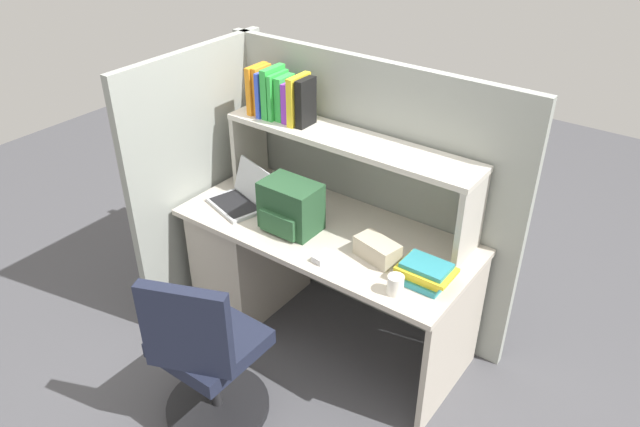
{
  "coord_description": "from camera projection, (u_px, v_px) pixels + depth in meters",
  "views": [
    {
      "loc": [
        1.56,
        -2.17,
        2.48
      ],
      "look_at": [
        0.0,
        -0.05,
        0.85
      ],
      "focal_mm": 34.1,
      "sensor_mm": 36.0,
      "label": 1
    }
  ],
  "objects": [
    {
      "name": "cubicle_partition_rear",
      "position": [
        365.0,
        193.0,
        3.43
      ],
      "size": [
        1.84,
        0.05,
        1.55
      ],
      "primitive_type": "cube",
      "color": "#939991",
      "rests_on": "ground_plane"
    },
    {
      "name": "desk",
      "position": [
        272.0,
        254.0,
        3.56
      ],
      "size": [
        1.6,
        0.7,
        0.73
      ],
      "color": "beige",
      "rests_on": "ground_plane"
    },
    {
      "name": "desk_book_stack",
      "position": [
        426.0,
        272.0,
        2.79
      ],
      "size": [
        0.25,
        0.19,
        0.1
      ],
      "color": "teal",
      "rests_on": "desk"
    },
    {
      "name": "laptop",
      "position": [
        242.0,
        196.0,
        3.38
      ],
      "size": [
        0.37,
        0.34,
        0.22
      ],
      "color": "#B7BABF",
      "rests_on": "desk"
    },
    {
      "name": "cubicle_partition_left",
      "position": [
        203.0,
        179.0,
        3.56
      ],
      "size": [
        0.05,
        1.06,
        1.55
      ],
      "primitive_type": "cube",
      "color": "#939991",
      "rests_on": "ground_plane"
    },
    {
      "name": "overhead_hutch",
      "position": [
        349.0,
        155.0,
        3.15
      ],
      "size": [
        1.44,
        0.28,
        0.45
      ],
      "color": "#BCB7AC",
      "rests_on": "desk"
    },
    {
      "name": "paper_cup",
      "position": [
        395.0,
        285.0,
        2.72
      ],
      "size": [
        0.08,
        0.08,
        0.09
      ],
      "primitive_type": "cylinder",
      "color": "white",
      "rests_on": "desk"
    },
    {
      "name": "office_chair",
      "position": [
        207.0,
        360.0,
        2.85
      ],
      "size": [
        0.53,
        0.55,
        0.93
      ],
      "rotation": [
        0.0,
        0.0,
        3.54
      ],
      "color": "black",
      "rests_on": "ground_plane"
    },
    {
      "name": "computer_mouse",
      "position": [
        323.0,
        257.0,
        2.95
      ],
      "size": [
        0.07,
        0.11,
        0.03
      ],
      "primitive_type": "cube",
      "rotation": [
        0.0,
        0.0,
        -0.12
      ],
      "color": "silver",
      "rests_on": "desk"
    },
    {
      "name": "ground_plane",
      "position": [
        325.0,
        332.0,
        3.58
      ],
      "size": [
        8.0,
        8.0,
        0.0
      ],
      "primitive_type": "plane",
      "color": "#4C4C51"
    },
    {
      "name": "tissue_box",
      "position": [
        377.0,
        250.0,
        2.95
      ],
      "size": [
        0.24,
        0.17,
        0.1
      ],
      "primitive_type": "cube",
      "rotation": [
        0.0,
        0.0,
        -0.23
      ],
      "color": "#BFB299",
      "rests_on": "desk"
    },
    {
      "name": "backpack",
      "position": [
        290.0,
        207.0,
        3.14
      ],
      "size": [
        0.3,
        0.23,
        0.26
      ],
      "color": "#264C2D",
      "rests_on": "desk"
    },
    {
      "name": "reference_books_on_shelf",
      "position": [
        281.0,
        96.0,
        3.25
      ],
      "size": [
        0.37,
        0.18,
        0.27
      ],
      "color": "orange",
      "rests_on": "overhead_hutch"
    }
  ]
}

